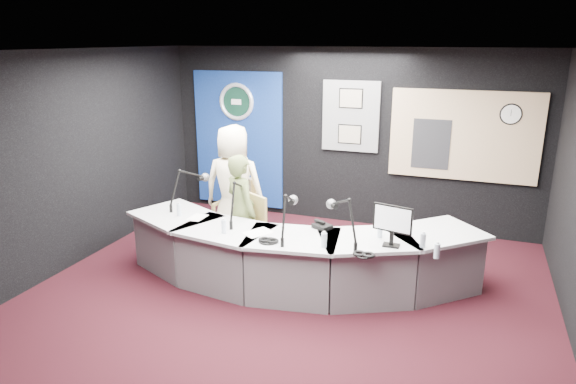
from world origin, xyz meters
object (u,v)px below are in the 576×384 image
(broadcast_desk, at_px, (292,255))
(person_woman, at_px, (241,212))
(armchair_right, at_px, (242,230))
(armchair_left, at_px, (235,215))
(person_man, at_px, (234,186))

(broadcast_desk, relative_size, person_woman, 2.95)
(person_woman, bearing_deg, armchair_right, 124.00)
(broadcast_desk, height_order, armchair_left, armchair_left)
(person_man, bearing_deg, person_woman, 114.09)
(armchair_left, relative_size, armchair_right, 0.90)
(armchair_right, xyz_separation_m, person_man, (-0.42, 0.65, 0.38))
(broadcast_desk, bearing_deg, armchair_right, 162.74)
(armchair_right, xyz_separation_m, person_woman, (0.00, 0.00, 0.25))
(armchair_left, relative_size, person_woman, 0.60)
(person_woman, bearing_deg, armchair_left, -23.38)
(armchair_left, xyz_separation_m, armchair_right, (0.42, -0.65, 0.05))
(armchair_left, distance_m, armchair_right, 0.77)
(broadcast_desk, height_order, person_man, person_man)
(person_woman, bearing_deg, broadcast_desk, -163.27)
(armchair_left, distance_m, person_man, 0.43)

